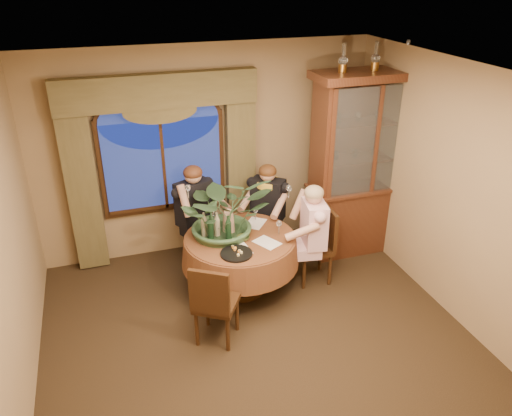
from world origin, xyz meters
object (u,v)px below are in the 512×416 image
object	(u,v)px
person_pink	(313,236)
stoneware_vase	(228,222)
centerpiece_plant	(224,182)
wine_bottle_1	(204,225)
dining_table	(240,264)
chair_back	(201,223)
china_cabinet	(364,165)
chair_right	(313,246)
oil_lamp_right	(407,54)
person_back	(194,216)
wine_bottle_0	(228,229)
chair_front_left	(216,301)
person_scarf	(268,211)
chair_back_right	(261,219)
wine_bottle_3	(217,226)
wine_bottle_2	(210,229)
oil_lamp_left	(343,58)
olive_bowl	(243,238)
oil_lamp_center	(376,56)

from	to	relation	value
person_pink	stoneware_vase	world-z (taller)	person_pink
centerpiece_plant	wine_bottle_1	world-z (taller)	centerpiece_plant
dining_table	chair_back	distance (m)	1.03
china_cabinet	chair_right	size ratio (longest dim) A/B	2.58
oil_lamp_right	chair_back	size ratio (longest dim) A/B	0.35
person_back	wine_bottle_0	size ratio (longest dim) A/B	4.28
chair_front_left	person_scarf	distance (m)	1.81
chair_back_right	wine_bottle_3	world-z (taller)	wine_bottle_3
dining_table	wine_bottle_2	world-z (taller)	wine_bottle_2
dining_table	person_pink	distance (m)	0.95
chair_right	wine_bottle_3	world-z (taller)	wine_bottle_3
dining_table	chair_right	distance (m)	0.94
oil_lamp_left	wine_bottle_1	world-z (taller)	oil_lamp_left
chair_back	wine_bottle_0	world-z (taller)	wine_bottle_0
dining_table	wine_bottle_1	distance (m)	0.68
person_pink	person_back	xyz separation A→B (m)	(-1.27, 0.93, 0.03)
china_cabinet	person_pink	distance (m)	1.31
person_scarf	wine_bottle_2	xyz separation A→B (m)	(-0.93, -0.66, 0.24)
chair_back	olive_bowl	bearing A→B (deg)	89.80
oil_lamp_left	person_pink	bearing A→B (deg)	-131.27
oil_lamp_right	olive_bowl	size ratio (longest dim) A/B	2.24
oil_lamp_center	chair_back	distance (m)	3.10
chair_front_left	person_back	bearing A→B (deg)	118.63
chair_front_left	china_cabinet	bearing A→B (deg)	60.59
chair_front_left	olive_bowl	bearing A→B (deg)	86.21
oil_lamp_right	wine_bottle_0	distance (m)	3.07
oil_lamp_right	wine_bottle_0	bearing A→B (deg)	-167.30
person_scarf	wine_bottle_2	distance (m)	1.17
chair_back	person_back	xyz separation A→B (m)	(-0.12, -0.20, 0.23)
chair_front_left	person_scarf	xyz separation A→B (m)	(1.07, 1.44, 0.20)
person_back	wine_bottle_0	world-z (taller)	person_back
dining_table	stoneware_vase	xyz separation A→B (m)	(-0.10, 0.15, 0.52)
oil_lamp_left	olive_bowl	bearing A→B (deg)	-158.00
chair_front_left	oil_lamp_left	bearing A→B (deg)	65.65
chair_back_right	stoneware_vase	bearing A→B (deg)	80.20
chair_back_right	olive_bowl	xyz separation A→B (m)	(-0.54, -0.94, 0.29)
person_pink	dining_table	bearing A→B (deg)	90.00
chair_back_right	person_scarf	distance (m)	0.27
person_pink	wine_bottle_1	size ratio (longest dim) A/B	4.10
chair_back_right	centerpiece_plant	distance (m)	1.37
wine_bottle_0	wine_bottle_2	bearing A→B (deg)	161.24
chair_right	wine_bottle_1	xyz separation A→B (m)	(-1.33, 0.17, 0.44)
person_pink	wine_bottle_2	xyz separation A→B (m)	(-1.23, 0.15, 0.24)
oil_lamp_center	person_pink	bearing A→B (deg)	-147.18
person_scarf	wine_bottle_0	xyz separation A→B (m)	(-0.74, -0.73, 0.24)
oil_lamp_right	stoneware_vase	size ratio (longest dim) A/B	1.19
person_back	centerpiece_plant	size ratio (longest dim) A/B	1.17
chair_right	stoneware_vase	xyz separation A→B (m)	(-1.03, 0.21, 0.41)
wine_bottle_0	wine_bottle_3	distance (m)	0.16
stoneware_vase	chair_back	bearing A→B (deg)	101.67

